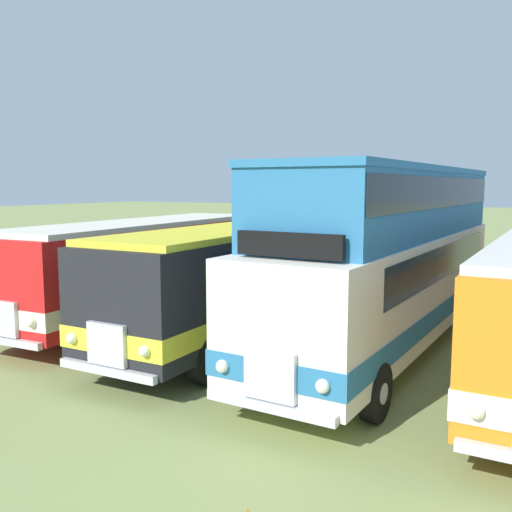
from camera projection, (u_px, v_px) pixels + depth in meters
The scene contains 3 objects.
bus_first_in_row at pixel (146, 261), 17.22m from camera, with size 2.88×10.55×2.99m.
bus_second_in_row at pixel (250, 271), 15.27m from camera, with size 2.69×10.99×2.99m.
bus_third_in_row at pixel (390, 251), 13.62m from camera, with size 3.15×11.60×4.49m.
Camera 1 is at (-3.97, -13.33, 4.05)m, focal length 39.70 mm.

